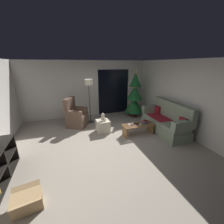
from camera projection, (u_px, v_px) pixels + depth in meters
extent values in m
plane|color=#9E9384|center=(107.00, 148.00, 4.20)|extent=(7.00, 7.00, 0.00)
cube|color=silver|center=(87.00, 89.00, 6.54)|extent=(5.72, 0.12, 2.50)
cube|color=silver|center=(190.00, 99.00, 4.69)|extent=(0.12, 6.00, 2.50)
cube|color=silver|center=(113.00, 91.00, 6.92)|extent=(1.60, 0.02, 2.20)
cube|color=black|center=(114.00, 92.00, 6.92)|extent=(1.50, 0.02, 2.10)
cube|color=gray|center=(164.00, 127.00, 5.15)|extent=(0.82, 1.92, 0.34)
cube|color=gray|center=(176.00, 129.00, 4.51)|extent=(0.70, 0.62, 0.14)
cube|color=gray|center=(164.00, 121.00, 5.07)|extent=(0.70, 0.62, 0.14)
cube|color=gray|center=(154.00, 116.00, 5.63)|extent=(0.70, 0.62, 0.14)
cube|color=gray|center=(173.00, 111.00, 5.04)|extent=(0.26, 1.91, 0.60)
cube|color=gray|center=(184.00, 125.00, 4.22)|extent=(0.77, 0.22, 0.28)
cube|color=gray|center=(151.00, 109.00, 5.80)|extent=(0.77, 0.22, 0.28)
cube|color=maroon|center=(159.00, 117.00, 5.27)|extent=(0.63, 0.92, 0.02)
cube|color=maroon|center=(184.00, 123.00, 4.42)|extent=(0.13, 0.32, 0.28)
cube|color=maroon|center=(157.00, 110.00, 5.69)|extent=(0.13, 0.32, 0.28)
cube|color=olive|center=(141.00, 127.00, 4.74)|extent=(1.10, 0.05, 0.04)
cube|color=olive|center=(140.00, 126.00, 4.82)|extent=(1.10, 0.05, 0.04)
cube|color=olive|center=(138.00, 125.00, 4.90)|extent=(1.10, 0.05, 0.04)
cube|color=olive|center=(137.00, 124.00, 4.98)|extent=(1.10, 0.05, 0.04)
cube|color=olive|center=(136.00, 123.00, 5.05)|extent=(1.10, 0.05, 0.04)
cube|color=olive|center=(125.00, 132.00, 4.81)|extent=(0.05, 0.36, 0.35)
cube|color=olive|center=(150.00, 128.00, 5.11)|extent=(0.05, 0.36, 0.35)
cube|color=#ADADB2|center=(129.00, 125.00, 4.84)|extent=(0.12, 0.15, 0.02)
cube|color=black|center=(135.00, 124.00, 4.92)|extent=(0.13, 0.15, 0.02)
cube|color=silver|center=(140.00, 124.00, 4.88)|extent=(0.14, 0.14, 0.02)
cube|color=#333338|center=(133.00, 124.00, 4.86)|extent=(0.13, 0.15, 0.02)
cube|color=#285684|center=(145.00, 122.00, 5.02)|extent=(0.24, 0.20, 0.04)
cube|color=#A32D28|center=(145.00, 121.00, 5.03)|extent=(0.23, 0.16, 0.03)
cube|color=black|center=(145.00, 120.00, 5.03)|extent=(0.07, 0.14, 0.01)
cylinder|color=#4C1E19|center=(134.00, 115.00, 6.80)|extent=(0.36, 0.36, 0.10)
cylinder|color=brown|center=(134.00, 113.00, 6.76)|extent=(0.08, 0.08, 0.12)
cone|color=#195628|center=(134.00, 105.00, 6.64)|extent=(0.87, 0.87, 0.64)
cone|color=#195628|center=(135.00, 92.00, 6.45)|extent=(0.69, 0.69, 0.64)
cone|color=#195628|center=(136.00, 79.00, 6.27)|extent=(0.51, 0.51, 0.64)
sphere|color=#B233A5|center=(132.00, 88.00, 6.60)|extent=(0.06, 0.06, 0.06)
sphere|color=red|center=(132.00, 86.00, 6.22)|extent=(0.06, 0.06, 0.06)
sphere|color=blue|center=(131.00, 88.00, 6.56)|extent=(0.06, 0.06, 0.06)
sphere|color=gold|center=(135.00, 87.00, 6.18)|extent=(0.06, 0.06, 0.06)
sphere|color=gold|center=(131.00, 102.00, 6.98)|extent=(0.06, 0.06, 0.06)
sphere|color=blue|center=(130.00, 91.00, 6.35)|extent=(0.06, 0.06, 0.06)
sphere|color=gold|center=(132.00, 88.00, 6.22)|extent=(0.06, 0.06, 0.06)
sphere|color=red|center=(130.00, 110.00, 6.37)|extent=(0.06, 0.06, 0.06)
sphere|color=#1E8C33|center=(135.00, 88.00, 6.61)|extent=(0.06, 0.06, 0.06)
cone|color=#EAD14C|center=(136.00, 72.00, 6.16)|extent=(0.14, 0.14, 0.12)
cube|color=brown|center=(78.00, 122.00, 5.66)|extent=(0.92, 0.92, 0.31)
cube|color=brown|center=(77.00, 116.00, 5.58)|extent=(0.92, 0.92, 0.18)
cube|color=brown|center=(70.00, 106.00, 5.49)|extent=(0.47, 0.67, 0.64)
cube|color=brown|center=(80.00, 109.00, 5.77)|extent=(0.58, 0.40, 0.22)
cube|color=brown|center=(74.00, 114.00, 5.25)|extent=(0.58, 0.40, 0.22)
cylinder|color=#2D2D30|center=(91.00, 122.00, 6.07)|extent=(0.28, 0.28, 0.02)
cylinder|color=#2D2D30|center=(90.00, 104.00, 5.81)|extent=(0.03, 0.03, 1.55)
cylinder|color=beige|center=(89.00, 82.00, 5.53)|extent=(0.32, 0.32, 0.22)
cube|color=black|center=(1.00, 179.00, 3.04)|extent=(0.40, 1.40, 0.04)
cube|color=black|center=(7.00, 148.00, 3.54)|extent=(0.40, 0.04, 0.72)
cube|color=beige|center=(103.00, 126.00, 5.14)|extent=(0.44, 0.44, 0.44)
cylinder|color=beige|center=(105.00, 119.00, 5.10)|extent=(0.13, 0.11, 0.06)
cylinder|color=beige|center=(104.00, 120.00, 5.01)|extent=(0.13, 0.11, 0.06)
sphere|color=beige|center=(103.00, 118.00, 5.04)|extent=(0.15, 0.15, 0.15)
sphere|color=beige|center=(103.00, 115.00, 5.00)|extent=(0.11, 0.11, 0.11)
sphere|color=#F4E5C1|center=(104.00, 115.00, 5.00)|extent=(0.04, 0.04, 0.04)
sphere|color=beige|center=(103.00, 113.00, 5.02)|extent=(0.04, 0.04, 0.04)
sphere|color=beige|center=(102.00, 114.00, 4.95)|extent=(0.04, 0.04, 0.04)
sphere|color=beige|center=(104.00, 117.00, 5.10)|extent=(0.06, 0.06, 0.06)
sphere|color=beige|center=(103.00, 118.00, 4.97)|extent=(0.06, 0.06, 0.06)
cube|color=tan|center=(27.00, 202.00, 2.42)|extent=(0.51, 0.39, 0.27)
cube|color=tan|center=(26.00, 186.00, 2.53)|extent=(0.46, 0.16, 0.06)
cube|color=tan|center=(25.00, 205.00, 2.20)|extent=(0.46, 0.16, 0.06)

